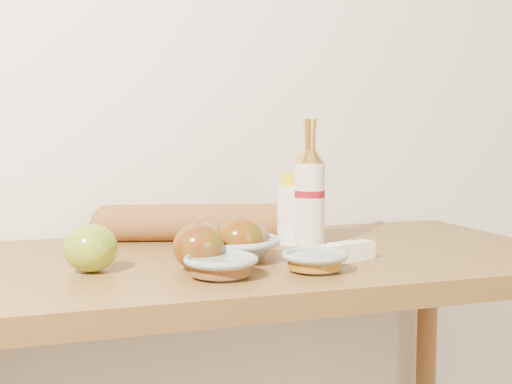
% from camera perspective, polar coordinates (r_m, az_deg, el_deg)
% --- Properties ---
extents(back_wall, '(3.50, 0.02, 2.60)m').
position_cam_1_polar(back_wall, '(1.51, -4.32, 11.83)').
color(back_wall, silver).
rests_on(back_wall, ground).
extents(table, '(1.20, 0.60, 0.90)m').
position_cam_1_polar(table, '(1.24, -0.44, -11.19)').
color(table, olive).
rests_on(table, ground).
extents(bourbon_bottle, '(0.06, 0.06, 0.25)m').
position_cam_1_polar(bourbon_bottle, '(1.29, 4.77, -0.23)').
color(bourbon_bottle, '#F0E2CB').
rests_on(bourbon_bottle, table).
extents(cream_bottle, '(0.09, 0.09, 0.15)m').
position_cam_1_polar(cream_bottle, '(1.32, 3.48, -1.66)').
color(cream_bottle, white).
rests_on(cream_bottle, table).
extents(egg_bowl, '(0.23, 0.23, 0.06)m').
position_cam_1_polar(egg_bowl, '(1.16, -2.28, -4.73)').
color(egg_bowl, '#96A39D').
rests_on(egg_bowl, table).
extents(baguette, '(0.47, 0.19, 0.08)m').
position_cam_1_polar(baguette, '(1.36, -4.84, -2.70)').
color(baguette, '#A66932').
rests_on(baguette, table).
extents(apple_yellowgreen, '(0.11, 0.11, 0.08)m').
position_cam_1_polar(apple_yellowgreen, '(1.08, -14.47, -4.83)').
color(apple_yellowgreen, '#A59821').
rests_on(apple_yellowgreen, table).
extents(apple_redgreen_front, '(0.11, 0.11, 0.08)m').
position_cam_1_polar(apple_redgreen_front, '(1.07, -5.12, -4.86)').
color(apple_redgreen_front, maroon).
rests_on(apple_redgreen_front, table).
extents(apple_redgreen_right, '(0.11, 0.11, 0.08)m').
position_cam_1_polar(apple_redgreen_right, '(1.13, -1.40, -4.22)').
color(apple_redgreen_right, maroon).
rests_on(apple_redgreen_right, table).
extents(sugar_bowl, '(0.15, 0.15, 0.03)m').
position_cam_1_polar(sugar_bowl, '(1.02, -3.14, -6.58)').
color(sugar_bowl, '#93A19A').
rests_on(sugar_bowl, table).
extents(syrup_bowl, '(0.14, 0.14, 0.03)m').
position_cam_1_polar(syrup_bowl, '(1.06, 5.23, -6.13)').
color(syrup_bowl, gray).
rests_on(syrup_bowl, table).
extents(butter_stick, '(0.12, 0.06, 0.03)m').
position_cam_1_polar(butter_stick, '(1.15, 8.01, -5.31)').
color(butter_stick, '#FFF5C5').
rests_on(butter_stick, table).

